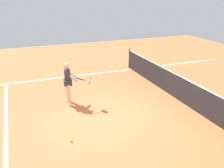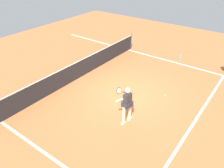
# 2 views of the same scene
# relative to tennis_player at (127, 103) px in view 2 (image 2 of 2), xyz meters

# --- Properties ---
(ground_plane) EXTENTS (24.25, 24.25, 0.00)m
(ground_plane) POSITION_rel_tennis_player_xyz_m (1.62, 1.00, -0.85)
(ground_plane) COLOR #C66638
(service_line_marking) EXTENTS (9.22, 0.10, 0.01)m
(service_line_marking) POSITION_rel_tennis_player_xyz_m (1.62, -2.21, -0.84)
(service_line_marking) COLOR white
(service_line_marking) RESTS_ON ground
(sideline_left_marking) EXTENTS (0.10, 16.66, 0.01)m
(sideline_left_marking) POSITION_rel_tennis_player_xyz_m (-2.99, 1.00, -0.84)
(sideline_left_marking) COLOR white
(sideline_left_marking) RESTS_ON ground
(sideline_right_marking) EXTENTS (0.10, 16.66, 0.01)m
(sideline_right_marking) POSITION_rel_tennis_player_xyz_m (6.23, 1.00, -0.84)
(sideline_right_marking) COLOR white
(sideline_right_marking) RESTS_ON ground
(court_net) EXTENTS (9.90, 0.08, 1.05)m
(court_net) POSITION_rel_tennis_player_xyz_m (1.62, 3.91, -0.36)
(court_net) COLOR #4C4C51
(court_net) RESTS_ON ground
(tennis_player) EXTENTS (0.85, 0.91, 1.55)m
(tennis_player) POSITION_rel_tennis_player_xyz_m (0.00, 0.00, 0.00)
(tennis_player) COLOR beige
(tennis_player) RESTS_ON ground
(tennis_ball_mid) EXTENTS (0.07, 0.07, 0.07)m
(tennis_ball_mid) POSITION_rel_tennis_player_xyz_m (2.53, -0.51, -0.81)
(tennis_ball_mid) COLOR #D1E533
(tennis_ball_mid) RESTS_ON ground
(water_bottle) EXTENTS (0.07, 0.07, 0.24)m
(water_bottle) POSITION_rel_tennis_player_xyz_m (7.02, 0.57, -0.73)
(water_bottle) COLOR #4C9EE5
(water_bottle) RESTS_ON ground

